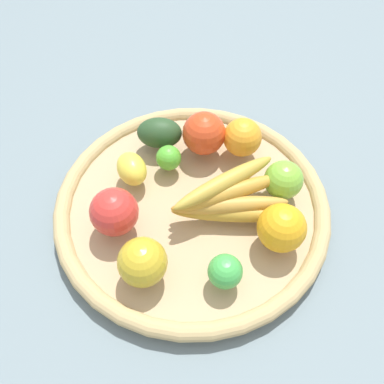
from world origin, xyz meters
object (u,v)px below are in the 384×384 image
Objects in this scene: orange_1 at (242,137)px; apple_1 at (283,180)px; apple_2 at (142,262)px; lime_0 at (225,271)px; lemon_0 at (132,169)px; lime_1 at (170,157)px; apple_3 at (114,212)px; banana_bunch at (228,198)px; orange_0 at (282,228)px; avocado at (160,133)px; apple_0 at (204,133)px.

orange_1 is 1.06× the size of apple_1.
apple_2 reaches higher than lime_0.
lemon_0 is 1.49× the size of lime_1.
lime_1 is at bearing -152.46° from apple_3.
banana_bunch is (-0.11, 0.14, 0.01)m from lemon_0.
lime_0 is 0.68× the size of orange_0.
apple_2 reaches higher than lime_1.
apple_1 reaches higher than lemon_0.
banana_bunch is at bearing -167.65° from apple_2.
avocado is 0.43× the size of banana_bunch.
orange_1 reaches higher than avocado.
orange_1 is 1.35× the size of lime_0.
lime_1 is 0.20m from apple_1.
apple_0 is at bearing -113.68° from lime_0.
apple_2 is at bearing 70.63° from lemon_0.
apple_2 is at bearing 12.35° from banana_bunch.
apple_3 is (0.10, -0.16, 0.01)m from lime_0.
lime_0 is at bearing 66.32° from apple_0.
apple_3 is (0.13, 0.07, 0.02)m from lime_1.
banana_bunch is 0.17m from apple_2.
apple_0 is at bearing -67.20° from apple_1.
orange_0 is 0.23m from lime_1.
orange_0 is at bearing 166.00° from apple_2.
orange_1 is at bearing -171.66° from apple_3.
lime_0 is 1.15× the size of lime_1.
apple_0 is (-0.20, -0.18, 0.00)m from apple_2.
banana_bunch is 4.30× the size of lime_1.
orange_0 is at bearing -172.41° from lime_0.
banana_bunch reaches higher than lime_0.
apple_2 is 0.97× the size of orange_0.
orange_1 is at bearing -86.60° from apple_1.
apple_2 is at bearing 5.14° from apple_1.
avocado is 0.08m from apple_0.
apple_3 is at bearing 8.34° from orange_1.
orange_0 is 0.23m from apple_0.
avocado is 0.19m from apple_3.
lemon_0 is at bearing 32.50° from avocado.
apple_0 is at bearing 142.08° from avocado.
lime_1 is at bearing -13.69° from orange_1.
apple_0 is at bearing -159.49° from apple_3.
avocado is 0.15m from orange_1.
avocado is 1.26× the size of apple_1.
avocado is at bearing -121.88° from apple_2.
apple_2 is at bearing 90.81° from apple_3.
lime_0 is 0.67× the size of apple_3.
apple_2 is 0.12m from lime_0.
apple_1 is at bearing -128.89° from orange_0.
apple_3 is (0.06, 0.08, 0.01)m from lemon_0.
apple_2 is at bearing 27.66° from orange_1.
apple_2 reaches higher than banana_bunch.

